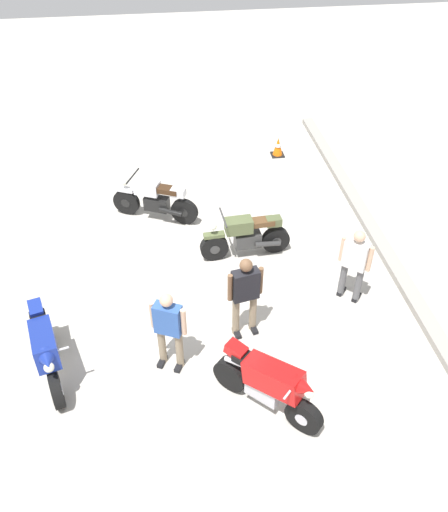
{
  "coord_description": "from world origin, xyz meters",
  "views": [
    {
      "loc": [
        8.02,
        -0.11,
        7.29
      ],
      "look_at": [
        0.09,
        0.99,
        0.75
      ],
      "focal_mm": 37.32,
      "sensor_mm": 36.0,
      "label": 1
    }
  ],
  "objects_px": {
    "traffic_cone": "(278,147)",
    "person_in_blue_shirt": "(169,327)",
    "person_in_black_shirt": "(245,292)",
    "motorcycle_olive_vintage": "(246,237)",
    "motorcycle_silver_cruiser": "(155,200)",
    "motorcycle_red_sportbike": "(268,383)",
    "motorcycle_blue_sportbike": "(46,349)",
    "person_in_white_shirt": "(354,262)"
  },
  "relations": [
    {
      "from": "motorcycle_red_sportbike",
      "to": "person_in_blue_shirt",
      "type": "relative_size",
      "value": 0.95
    },
    {
      "from": "person_in_black_shirt",
      "to": "person_in_blue_shirt",
      "type": "distance_m",
      "value": 1.49
    },
    {
      "from": "person_in_black_shirt",
      "to": "person_in_blue_shirt",
      "type": "xyz_separation_m",
      "value": [
        0.59,
        -1.37,
        -0.05
      ]
    },
    {
      "from": "motorcycle_blue_sportbike",
      "to": "person_in_white_shirt",
      "type": "relative_size",
      "value": 1.19
    },
    {
      "from": "motorcycle_olive_vintage",
      "to": "person_in_blue_shirt",
      "type": "height_order",
      "value": "person_in_blue_shirt"
    },
    {
      "from": "motorcycle_blue_sportbike",
      "to": "person_in_black_shirt",
      "type": "xyz_separation_m",
      "value": [
        -0.5,
        3.39,
        0.36
      ]
    },
    {
      "from": "motorcycle_silver_cruiser",
      "to": "motorcycle_olive_vintage",
      "type": "distance_m",
      "value": 2.49
    },
    {
      "from": "person_in_black_shirt",
      "to": "motorcycle_blue_sportbike",
      "type": "bearing_deg",
      "value": -92.94
    },
    {
      "from": "person_in_black_shirt",
      "to": "traffic_cone",
      "type": "distance_m",
      "value": 6.8
    },
    {
      "from": "motorcycle_red_sportbike",
      "to": "person_in_blue_shirt",
      "type": "distance_m",
      "value": 1.84
    },
    {
      "from": "person_in_black_shirt",
      "to": "motorcycle_red_sportbike",
      "type": "bearing_deg",
      "value": -8.68
    },
    {
      "from": "traffic_cone",
      "to": "person_in_blue_shirt",
      "type": "bearing_deg",
      "value": -25.88
    },
    {
      "from": "person_in_blue_shirt",
      "to": "traffic_cone",
      "type": "height_order",
      "value": "person_in_blue_shirt"
    },
    {
      "from": "motorcycle_blue_sportbike",
      "to": "motorcycle_red_sportbike",
      "type": "relative_size",
      "value": 1.26
    },
    {
      "from": "motorcycle_olive_vintage",
      "to": "person_in_white_shirt",
      "type": "xyz_separation_m",
      "value": [
        1.6,
        1.77,
        0.43
      ]
    },
    {
      "from": "motorcycle_blue_sportbike",
      "to": "person_in_white_shirt",
      "type": "bearing_deg",
      "value": 85.63
    },
    {
      "from": "motorcycle_red_sportbike",
      "to": "person_in_white_shirt",
      "type": "distance_m",
      "value": 3.1
    },
    {
      "from": "motorcycle_blue_sportbike",
      "to": "motorcycle_red_sportbike",
      "type": "bearing_deg",
      "value": 55.87
    },
    {
      "from": "motorcycle_olive_vintage",
      "to": "motorcycle_red_sportbike",
      "type": "relative_size",
      "value": 1.28
    },
    {
      "from": "person_in_white_shirt",
      "to": "motorcycle_olive_vintage",
      "type": "bearing_deg",
      "value": 89.56
    },
    {
      "from": "motorcycle_olive_vintage",
      "to": "motorcycle_red_sportbike",
      "type": "distance_m",
      "value": 3.88
    },
    {
      "from": "motorcycle_silver_cruiser",
      "to": "motorcycle_red_sportbike",
      "type": "distance_m",
      "value": 5.72
    },
    {
      "from": "motorcycle_red_sportbike",
      "to": "traffic_cone",
      "type": "distance_m",
      "value": 8.37
    },
    {
      "from": "motorcycle_silver_cruiser",
      "to": "motorcycle_red_sportbike",
      "type": "xyz_separation_m",
      "value": [
        5.51,
        1.54,
        0.07
      ]
    },
    {
      "from": "motorcycle_olive_vintage",
      "to": "person_in_black_shirt",
      "type": "relative_size",
      "value": 1.16
    },
    {
      "from": "motorcycle_silver_cruiser",
      "to": "person_in_white_shirt",
      "type": "height_order",
      "value": "person_in_white_shirt"
    },
    {
      "from": "motorcycle_olive_vintage",
      "to": "traffic_cone",
      "type": "height_order",
      "value": "motorcycle_olive_vintage"
    },
    {
      "from": "person_in_blue_shirt",
      "to": "person_in_white_shirt",
      "type": "bearing_deg",
      "value": 133.81
    },
    {
      "from": "person_in_blue_shirt",
      "to": "person_in_white_shirt",
      "type": "xyz_separation_m",
      "value": [
        -1.17,
        3.54,
        0.01
      ]
    },
    {
      "from": "motorcycle_red_sportbike",
      "to": "traffic_cone",
      "type": "relative_size",
      "value": 2.89
    },
    {
      "from": "motorcycle_olive_vintage",
      "to": "person_in_black_shirt",
      "type": "height_order",
      "value": "person_in_black_shirt"
    },
    {
      "from": "traffic_cone",
      "to": "person_in_black_shirt",
      "type": "bearing_deg",
      "value": -17.61
    },
    {
      "from": "motorcycle_blue_sportbike",
      "to": "person_in_black_shirt",
      "type": "height_order",
      "value": "person_in_black_shirt"
    },
    {
      "from": "person_in_white_shirt",
      "to": "person_in_blue_shirt",
      "type": "bearing_deg",
      "value": 149.92
    },
    {
      "from": "person_in_black_shirt",
      "to": "person_in_white_shirt",
      "type": "xyz_separation_m",
      "value": [
        -0.58,
        2.18,
        -0.04
      ]
    },
    {
      "from": "motorcycle_blue_sportbike",
      "to": "motorcycle_olive_vintage",
      "type": "distance_m",
      "value": 4.65
    },
    {
      "from": "motorcycle_olive_vintage",
      "to": "person_in_blue_shirt",
      "type": "bearing_deg",
      "value": 53.62
    },
    {
      "from": "person_in_blue_shirt",
      "to": "traffic_cone",
      "type": "xyz_separation_m",
      "value": [
        -7.04,
        3.41,
        -0.65
      ]
    },
    {
      "from": "motorcycle_silver_cruiser",
      "to": "traffic_cone",
      "type": "distance_m",
      "value": 4.38
    },
    {
      "from": "motorcycle_silver_cruiser",
      "to": "motorcycle_red_sportbike",
      "type": "relative_size",
      "value": 1.28
    },
    {
      "from": "motorcycle_silver_cruiser",
      "to": "motorcycle_blue_sportbike",
      "type": "distance_m",
      "value": 4.75
    },
    {
      "from": "motorcycle_silver_cruiser",
      "to": "motorcycle_blue_sportbike",
      "type": "height_order",
      "value": "motorcycle_blue_sportbike"
    }
  ]
}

